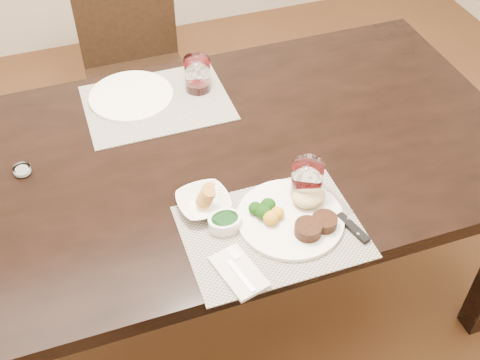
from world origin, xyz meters
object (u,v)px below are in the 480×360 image
object	(u,v)px
dinner_plate	(296,215)
far_plate	(131,96)
steak_knife	(347,220)
chair_far	(135,61)
cracker_bowl	(203,202)
wine_glass_near	(307,182)

from	to	relation	value
dinner_plate	far_plate	size ratio (longest dim) A/B	1.04
steak_knife	far_plate	distance (m)	0.84
chair_far	steak_knife	world-z (taller)	chair_far
chair_far	dinner_plate	world-z (taller)	chair_far
dinner_plate	far_plate	world-z (taller)	dinner_plate
cracker_bowl	steak_knife	bearing A→B (deg)	-26.72
chair_far	steak_knife	size ratio (longest dim) A/B	3.43
dinner_plate	wine_glass_near	xyz separation A→B (m)	(0.06, 0.07, 0.04)
far_plate	chair_far	bearing A→B (deg)	79.69
wine_glass_near	cracker_bowl	bearing A→B (deg)	169.60
wine_glass_near	far_plate	xyz separation A→B (m)	(-0.36, 0.60, -0.05)
wine_glass_near	far_plate	distance (m)	0.70
steak_knife	far_plate	size ratio (longest dim) A/B	0.96
chair_far	far_plate	xyz separation A→B (m)	(-0.11, -0.59, 0.26)
steak_knife	cracker_bowl	distance (m)	0.39
dinner_plate	wine_glass_near	world-z (taller)	wine_glass_near
chair_far	cracker_bowl	size ratio (longest dim) A/B	5.96
dinner_plate	steak_knife	size ratio (longest dim) A/B	1.09
wine_glass_near	far_plate	size ratio (longest dim) A/B	0.43
chair_far	cracker_bowl	world-z (taller)	chair_far
chair_far	wine_glass_near	distance (m)	1.26
chair_far	wine_glass_near	bearing A→B (deg)	-78.04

